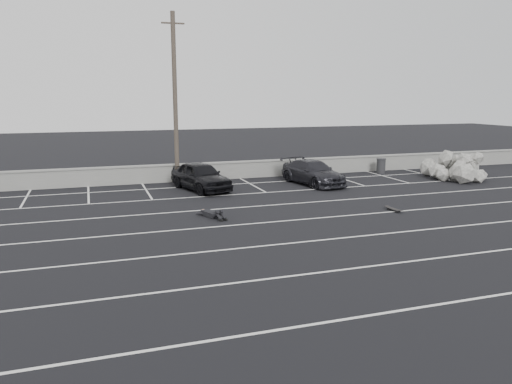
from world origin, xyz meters
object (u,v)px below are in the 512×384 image
object	(u,v)px
car_right	(313,172)
person	(209,211)
riprap_pile	(458,170)
skateboard	(394,209)
car_left	(201,176)
utility_pole	(175,99)
trash_bin	(381,166)

from	to	relation	value
car_right	person	bearing A→B (deg)	-152.86
riprap_pile	skateboard	distance (m)	10.96
car_left	person	distance (m)	6.15
car_right	person	size ratio (longest dim) A/B	1.99
car_right	utility_pole	xyz separation A→B (m)	(-7.45, 2.65, 4.19)
person	car_right	bearing A→B (deg)	17.79
car_right	riprap_pile	distance (m)	9.45
person	skateboard	world-z (taller)	person
utility_pole	car_left	bearing A→B (deg)	-69.54
car_left	car_right	distance (m)	6.59
person	trash_bin	bearing A→B (deg)	11.34
trash_bin	skateboard	xyz separation A→B (m)	(-5.55, -9.79, -0.42)
trash_bin	car_left	bearing A→B (deg)	-170.77
skateboard	riprap_pile	bearing A→B (deg)	31.66
car_left	riprap_pile	xyz separation A→B (m)	(15.98, -1.34, -0.25)
car_left	utility_pole	distance (m)	4.82
trash_bin	riprap_pile	bearing A→B (deg)	-45.52
car_left	utility_pole	xyz separation A→B (m)	(-0.87, 2.34, 4.12)
car_left	trash_bin	distance (m)	12.81
trash_bin	skateboard	distance (m)	11.26
utility_pole	skateboard	distance (m)	13.71
car_right	utility_pole	world-z (taller)	utility_pole
riprap_pile	person	size ratio (longest dim) A/B	1.77
skateboard	car_left	bearing A→B (deg)	128.42
riprap_pile	utility_pole	bearing A→B (deg)	167.67
car_right	riprap_pile	world-z (taller)	car_right
riprap_pile	skateboard	world-z (taller)	riprap_pile
person	skateboard	bearing A→B (deg)	-31.20
trash_bin	riprap_pile	distance (m)	4.76
utility_pole	person	bearing A→B (deg)	-90.76
car_left	riprap_pile	distance (m)	16.03
trash_bin	utility_pole	bearing A→B (deg)	178.78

